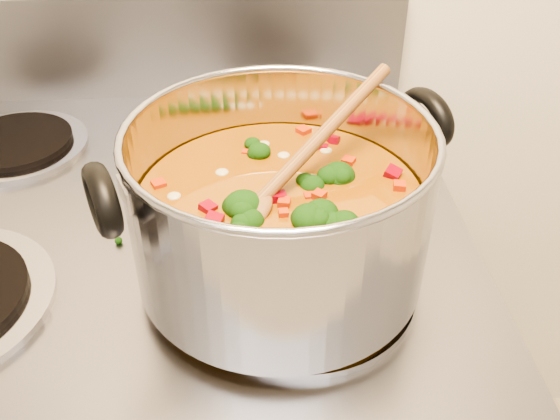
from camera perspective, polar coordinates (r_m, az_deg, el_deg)
name	(u,v)px	position (r m, az deg, el deg)	size (l,w,h in m)	color
stockpot	(280,210)	(0.61, 0.02, -0.04)	(0.35, 0.29, 0.18)	#ABABB4
wooden_spoon	(285,174)	(0.60, 0.50, 3.31)	(0.19, 0.18, 0.10)	brown
cooktop_crumbs	(136,282)	(0.68, -13.05, -6.42)	(0.28, 0.24, 0.01)	black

